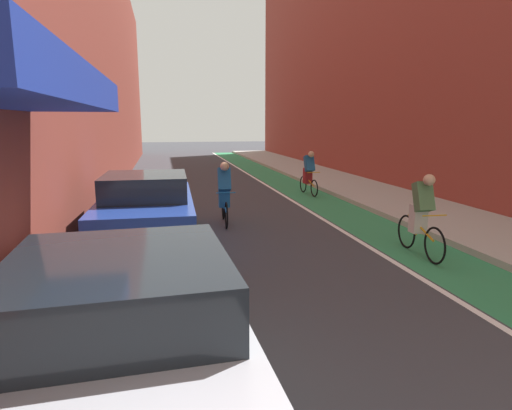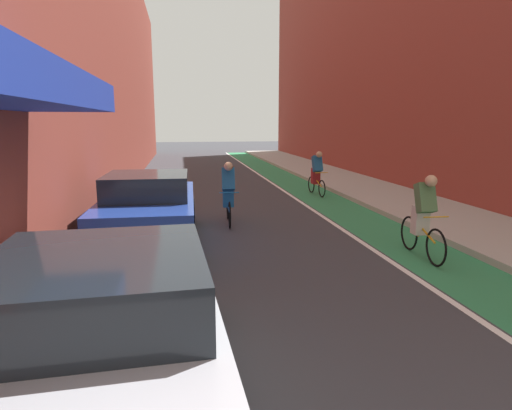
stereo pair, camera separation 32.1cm
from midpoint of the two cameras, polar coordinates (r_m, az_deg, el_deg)
ground_plane at (r=15.71m, az=-2.25°, el=1.45°), size 87.80×87.80×0.00m
bike_lane_paint at (r=18.22m, az=5.83°, el=2.71°), size 1.60×39.91×0.00m
lane_divider_stripe at (r=18.00m, az=3.07°, el=2.65°), size 0.12×39.91×0.00m
sidewalk_right at (r=18.94m, az=12.48°, el=3.03°), size 2.95×39.91×0.14m
building_facade_left at (r=17.86m, az=-21.91°, el=18.56°), size 4.15×39.91×10.39m
building_facade_right at (r=22.08m, az=18.01°, el=20.77°), size 2.40×35.91×13.11m
parked_sedan_silver at (r=4.09m, az=-17.27°, el=-15.57°), size 2.16×4.42×1.53m
parked_sedan_blue at (r=9.45m, az=-13.05°, el=-0.31°), size 2.03×4.35×1.53m
cyclist_mid at (r=8.86m, az=22.28°, el=-1.40°), size 0.48×1.75×1.63m
cyclist_trailing at (r=11.02m, az=-2.86°, el=1.87°), size 0.48×1.71×1.61m
cyclist_far at (r=15.63m, az=8.64°, el=4.40°), size 0.48×1.66×1.58m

